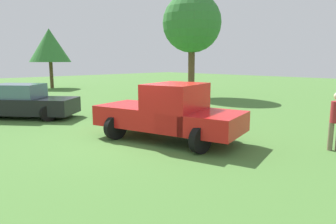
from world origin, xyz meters
TOP-DOWN VIEW (x-y plane):
  - ground_plane at (0.00, 0.00)m, footprint 80.00×80.00m
  - pickup_truck at (0.48, -0.48)m, footprint 3.02×4.98m
  - sedan_near at (-1.39, 6.91)m, footprint 4.18×4.59m
  - person_bystander at (2.97, -4.45)m, footprint 0.44×0.44m
  - tree_far_center at (10.27, 7.33)m, footprint 4.03×4.03m
  - tree_side at (5.92, 20.28)m, footprint 3.59×3.59m

SIDE VIEW (x-z plane):
  - ground_plane at x=0.00m, z-range 0.00..0.00m
  - sedan_near at x=-1.39m, z-range -0.06..1.42m
  - person_bystander at x=2.97m, z-range 0.10..1.74m
  - pickup_truck at x=0.48m, z-range 0.03..1.83m
  - tree_side at x=5.92m, z-range 1.15..6.43m
  - tree_far_center at x=10.27m, z-range 1.47..8.50m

